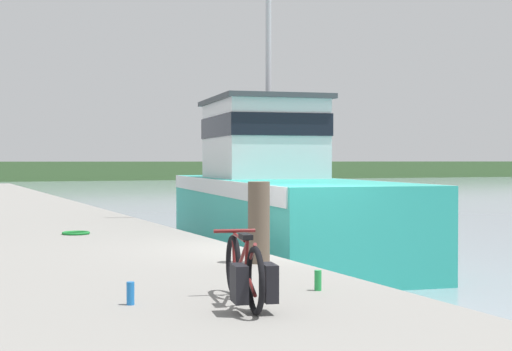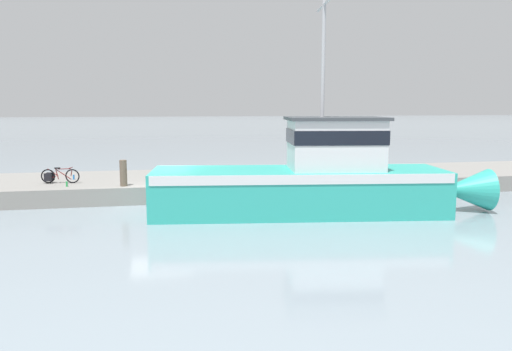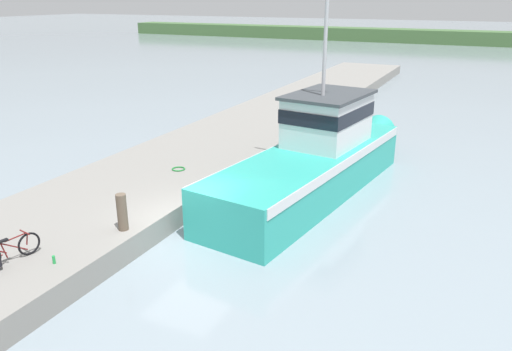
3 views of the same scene
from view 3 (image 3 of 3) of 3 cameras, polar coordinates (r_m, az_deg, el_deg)
ground_plane at (r=16.19m, az=-7.82°, el=-7.28°), size 320.00×320.00×0.00m
dock_pier at (r=18.13m, az=-17.55°, el=-3.67°), size 5.86×80.00×0.76m
fishing_boat_main at (r=19.76m, az=7.08°, el=2.21°), size 4.53×13.47×9.30m
bicycle_touring at (r=14.50m, az=-26.91°, el=-8.01°), size 0.62×1.70×0.70m
mooring_post at (r=15.25m, az=-15.06°, el=-4.06°), size 0.30×0.30×1.13m
hose_coil at (r=20.23m, az=-8.85°, el=0.75°), size 0.53×0.53×0.05m
water_bottle_by_bike at (r=14.14m, az=-22.10°, el=-8.91°), size 0.08×0.08×0.22m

